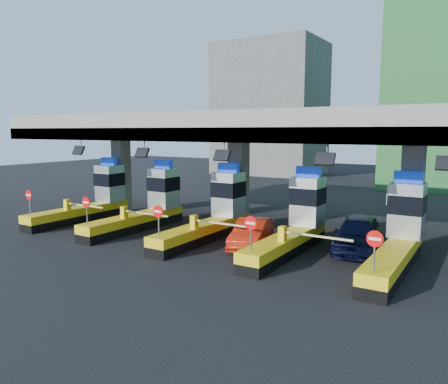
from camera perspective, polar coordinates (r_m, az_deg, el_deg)
The scene contains 10 objects.
ground at distance 25.04m, azimuth -1.57°, elevation -5.96°, with size 120.00×120.00×0.00m, color black.
toll_canopy at distance 26.73m, azimuth 1.81°, elevation 8.20°, with size 28.00×12.09×7.00m.
toll_lane_far_left at distance 31.49m, azimuth -16.65°, elevation -0.81°, with size 4.43×8.00×4.16m.
toll_lane_left at distance 27.97m, azimuth -9.84°, elevation -1.67°, with size 4.43×8.00×4.16m.
toll_lane_center at distance 24.96m, azimuth -1.23°, elevation -2.72°, with size 4.43×8.00×4.16m.
toll_lane_right at distance 22.67m, azimuth 9.44°, elevation -3.93°, with size 4.43×8.00×4.16m.
toll_lane_far_right at distance 21.32m, azimuth 21.99°, elevation -5.17°, with size 4.43×8.00×4.16m.
bg_building_concrete at distance 62.65m, azimuth 6.05°, elevation 10.68°, with size 14.00×10.00×18.00m, color #4C4C49.
van at distance 23.06m, azimuth 17.06°, elevation -5.26°, with size 2.10×5.22×1.78m, color black.
red_car at distance 22.94m, azimuth 3.62°, elevation -5.41°, with size 1.54×4.42×1.46m, color red.
Camera 1 is at (13.43, -20.24, 6.05)m, focal length 35.00 mm.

